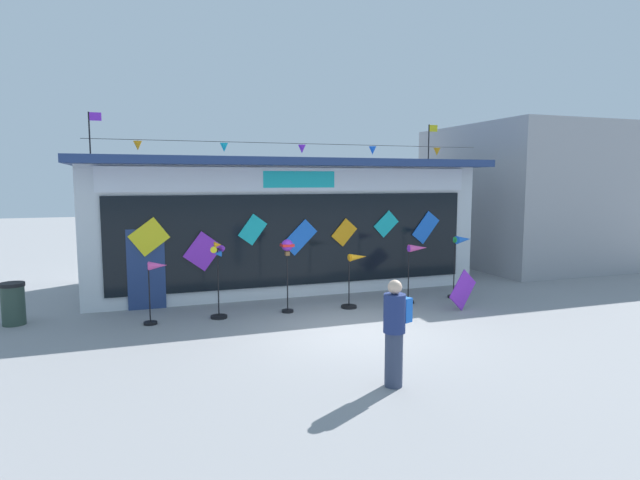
# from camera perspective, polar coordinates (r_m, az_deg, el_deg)

# --- Properties ---
(ground_plane) EXTENTS (80.00, 80.00, 0.00)m
(ground_plane) POSITION_cam_1_polar(r_m,az_deg,el_deg) (11.38, 3.73, -9.79)
(ground_plane) COLOR gray
(kite_shop_building) EXTENTS (11.39, 5.08, 5.04)m
(kite_shop_building) POSITION_cam_1_polar(r_m,az_deg,el_deg) (16.23, -4.51, 1.96)
(kite_shop_building) COLOR silver
(kite_shop_building) RESTS_ON ground_plane
(wind_spinner_far_left) EXTENTS (0.54, 0.30, 1.41)m
(wind_spinner_far_left) POSITION_cam_1_polar(r_m,az_deg,el_deg) (12.21, -17.42, -4.18)
(wind_spinner_far_left) COLOR black
(wind_spinner_far_left) RESTS_ON ground_plane
(wind_spinner_left) EXTENTS (0.39, 0.39, 1.80)m
(wind_spinner_left) POSITION_cam_1_polar(r_m,az_deg,el_deg) (12.34, -10.97, -3.84)
(wind_spinner_left) COLOR black
(wind_spinner_left) RESTS_ON ground_plane
(wind_spinner_center_left) EXTENTS (0.29, 0.29, 1.78)m
(wind_spinner_center_left) POSITION_cam_1_polar(r_m,az_deg,el_deg) (12.63, -3.57, -1.78)
(wind_spinner_center_left) COLOR black
(wind_spinner_center_left) RESTS_ON ground_plane
(wind_spinner_center_right) EXTENTS (0.70, 0.40, 1.37)m
(wind_spinner_center_right) POSITION_cam_1_polar(r_m,az_deg,el_deg) (13.21, 3.76, -3.77)
(wind_spinner_center_right) COLOR black
(wind_spinner_center_right) RESTS_ON ground_plane
(wind_spinner_right) EXTENTS (0.69, 0.32, 1.54)m
(wind_spinner_right) POSITION_cam_1_polar(r_m,az_deg,el_deg) (13.87, 10.28, -2.18)
(wind_spinner_right) COLOR black
(wind_spinner_right) RESTS_ON ground_plane
(wind_spinner_far_right) EXTENTS (0.72, 0.33, 1.70)m
(wind_spinner_far_right) POSITION_cam_1_polar(r_m,az_deg,el_deg) (14.76, 15.04, -1.16)
(wind_spinner_far_right) COLOR black
(wind_spinner_far_right) RESTS_ON ground_plane
(person_near_camera) EXTENTS (0.48, 0.40, 1.68)m
(person_near_camera) POSITION_cam_1_polar(r_m,az_deg,el_deg) (8.30, 8.13, -9.66)
(person_near_camera) COLOR #333D56
(person_near_camera) RESTS_ON ground_plane
(trash_bin) EXTENTS (0.52, 0.52, 0.94)m
(trash_bin) POSITION_cam_1_polar(r_m,az_deg,el_deg) (13.52, -30.30, -5.96)
(trash_bin) COLOR #2D4238
(trash_bin) RESTS_ON ground_plane
(display_kite_on_ground) EXTENTS (0.96, 0.33, 0.96)m
(display_kite_on_ground) POSITION_cam_1_polar(r_m,az_deg,el_deg) (13.58, 15.22, -5.22)
(display_kite_on_ground) COLOR purple
(display_kite_on_ground) RESTS_ON ground_plane
(neighbour_building) EXTENTS (7.03, 6.50, 5.17)m
(neighbour_building) POSITION_cam_1_polar(r_m,az_deg,el_deg) (22.14, 22.75, 4.45)
(neighbour_building) COLOR #99999E
(neighbour_building) RESTS_ON ground_plane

